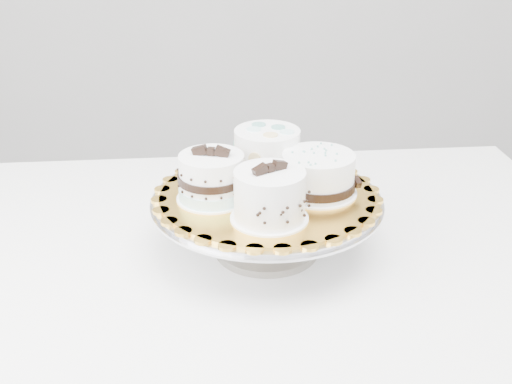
{
  "coord_description": "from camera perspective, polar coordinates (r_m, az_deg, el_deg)",
  "views": [
    {
      "loc": [
        -0.2,
        -0.93,
        1.3
      ],
      "look_at": [
        -0.1,
        -0.01,
        0.87
      ],
      "focal_mm": 45.0,
      "sensor_mm": 36.0,
      "label": 1
    }
  ],
  "objects": [
    {
      "name": "cake_dots",
      "position": [
        1.09,
        0.99,
        3.54
      ],
      "size": [
        0.15,
        0.15,
        0.08
      ],
      "rotation": [
        0.0,
        0.0,
        -0.4
      ],
      "color": "white",
      "rests_on": "cake_board"
    },
    {
      "name": "cake_banded",
      "position": [
        1.01,
        -3.94,
        1.15
      ],
      "size": [
        0.13,
        0.13,
        0.09
      ],
      "rotation": [
        0.0,
        0.0,
        -0.3
      ],
      "color": "white",
      "rests_on": "cake_board"
    },
    {
      "name": "cake_board",
      "position": [
        1.04,
        0.98,
        -0.26
      ],
      "size": [
        0.37,
        0.37,
        0.01
      ],
      "primitive_type": "cylinder",
      "rotation": [
        0.0,
        0.0,
        0.08
      ],
      "color": "gold",
      "rests_on": "cake_stand"
    },
    {
      "name": "cake_swirl",
      "position": [
        0.94,
        1.21,
        -0.42
      ],
      "size": [
        0.14,
        0.14,
        0.09
      ],
      "rotation": [
        0.0,
        0.0,
        0.46
      ],
      "color": "white",
      "rests_on": "cake_board"
    },
    {
      "name": "cake_ribbon",
      "position": [
        1.03,
        5.6,
        1.5
      ],
      "size": [
        0.14,
        0.14,
        0.07
      ],
      "rotation": [
        0.0,
        0.0,
        0.18
      ],
      "color": "white",
      "rests_on": "cake_board"
    },
    {
      "name": "table",
      "position": [
        1.16,
        1.04,
        -7.65
      ],
      "size": [
        1.18,
        0.8,
        0.75
      ],
      "rotation": [
        0.0,
        0.0,
        -0.02
      ],
      "color": "white",
      "rests_on": "floor"
    },
    {
      "name": "cake_stand",
      "position": [
        1.05,
        0.96,
        -1.96
      ],
      "size": [
        0.38,
        0.38,
        0.1
      ],
      "color": "gray",
      "rests_on": "table"
    }
  ]
}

